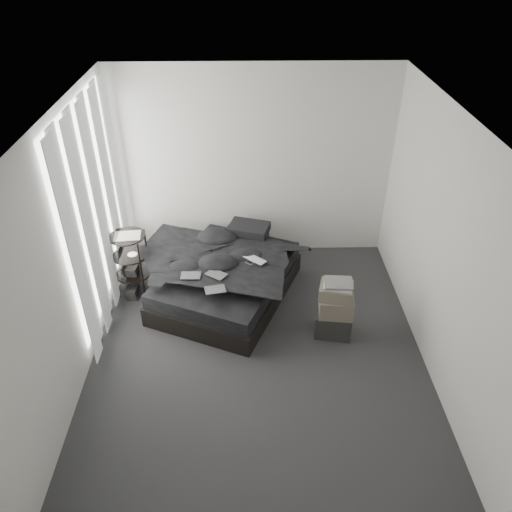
{
  "coord_description": "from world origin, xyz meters",
  "views": [
    {
      "loc": [
        -0.1,
        -3.94,
        3.97
      ],
      "look_at": [
        0.0,
        0.8,
        0.75
      ],
      "focal_mm": 35.0,
      "sensor_mm": 36.0,
      "label": 1
    }
  ],
  "objects_px": {
    "side_stand": "(132,264)",
    "box_lower": "(333,323)",
    "laptop": "(252,257)",
    "bed": "(227,288)"
  },
  "relations": [
    {
      "from": "bed",
      "to": "side_stand",
      "type": "xyz_separation_m",
      "value": [
        -1.18,
        0.16,
        0.28
      ]
    },
    {
      "from": "box_lower",
      "to": "side_stand",
      "type": "bearing_deg",
      "value": 160.37
    },
    {
      "from": "laptop",
      "to": "box_lower",
      "type": "relative_size",
      "value": 0.72
    },
    {
      "from": "bed",
      "to": "box_lower",
      "type": "xyz_separation_m",
      "value": [
        1.23,
        -0.71,
        0.03
      ]
    },
    {
      "from": "side_stand",
      "to": "box_lower",
      "type": "xyz_separation_m",
      "value": [
        2.42,
        -0.86,
        -0.25
      ]
    },
    {
      "from": "bed",
      "to": "laptop",
      "type": "relative_size",
      "value": 6.24
    },
    {
      "from": "bed",
      "to": "box_lower",
      "type": "distance_m",
      "value": 1.42
    },
    {
      "from": "box_lower",
      "to": "laptop",
      "type": "bearing_deg",
      "value": 146.1
    },
    {
      "from": "laptop",
      "to": "box_lower",
      "type": "height_order",
      "value": "laptop"
    },
    {
      "from": "side_stand",
      "to": "box_lower",
      "type": "height_order",
      "value": "side_stand"
    }
  ]
}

